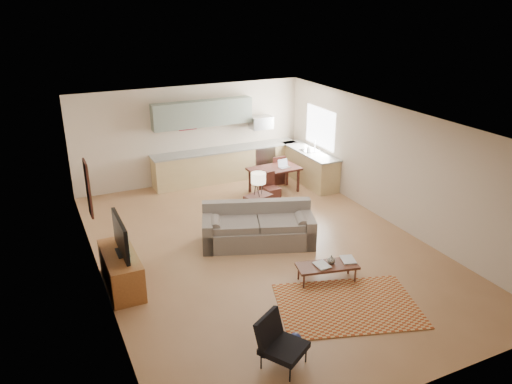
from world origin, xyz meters
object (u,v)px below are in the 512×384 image
sofa (258,226)px  tv_credenza (121,270)px  armchair (284,344)px  coffee_table (327,273)px  console_table (258,209)px  dining_table (274,180)px

sofa → tv_credenza: bearing=-151.0°
armchair → tv_credenza: (-1.66, 3.09, -0.04)m
armchair → tv_credenza: size_ratio=0.52×
sofa → tv_credenza: size_ratio=1.68×
coffee_table → tv_credenza: (-3.46, 1.43, 0.16)m
console_table → sofa: bearing=-134.8°
sofa → armchair: bearing=-89.7°
coffee_table → dining_table: size_ratio=0.85×
coffee_table → dining_table: (1.17, 4.41, 0.17)m
coffee_table → dining_table: bearing=88.0°
tv_credenza → coffee_table: bearing=-22.4°
coffee_table → dining_table: 4.57m
tv_credenza → dining_table: 5.51m
coffee_table → armchair: bearing=-124.4°
tv_credenza → console_table: console_table is taller
sofa → console_table: sofa is taller
coffee_table → tv_credenza: size_ratio=0.78×
sofa → console_table: bearing=84.4°
sofa → coffee_table: sofa is taller
armchair → dining_table: (2.96, 6.08, -0.04)m
sofa → armchair: (-1.29, -3.55, -0.05)m
sofa → console_table: (0.46, 0.94, -0.08)m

